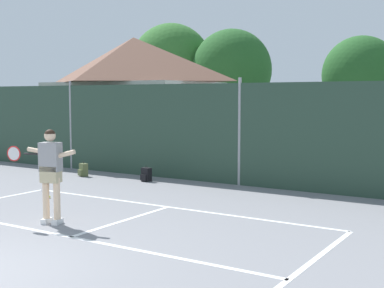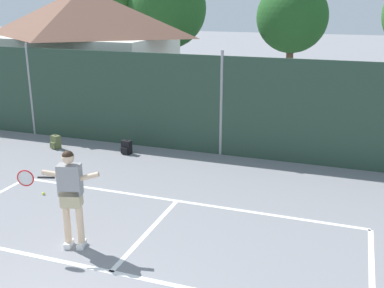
# 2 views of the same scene
# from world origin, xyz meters

# --- Properties ---
(chainlink_fence) EXTENTS (26.09, 0.09, 3.01)m
(chainlink_fence) POSITION_xyz_m (0.00, 9.00, 1.43)
(chainlink_fence) COLOR #284233
(chainlink_fence) RESTS_ON ground
(clubhouse_building) EXTENTS (6.42, 4.62, 4.76)m
(clubhouse_building) POSITION_xyz_m (-6.24, 12.16, 2.47)
(clubhouse_building) COLOR silver
(clubhouse_building) RESTS_ON ground
(treeline_backdrop) EXTENTS (25.69, 4.44, 6.65)m
(treeline_backdrop) POSITION_xyz_m (-0.16, 20.63, 3.98)
(treeline_backdrop) COLOR brown
(treeline_backdrop) RESTS_ON ground
(tennis_player) EXTENTS (1.37, 0.55, 1.85)m
(tennis_player) POSITION_xyz_m (-1.04, 2.99, 1.11)
(tennis_player) COLOR silver
(tennis_player) RESTS_ON ground
(tennis_ball) EXTENTS (0.07, 0.07, 0.07)m
(tennis_ball) POSITION_xyz_m (-3.05, 4.78, 0.03)
(tennis_ball) COLOR #CCE033
(tennis_ball) RESTS_ON ground
(backpack_olive) EXTENTS (0.33, 0.31, 0.46)m
(backpack_olive) POSITION_xyz_m (-4.87, 7.87, 0.19)
(backpack_olive) COLOR #566038
(backpack_olive) RESTS_ON ground
(backpack_black) EXTENTS (0.30, 0.27, 0.46)m
(backpack_black) POSITION_xyz_m (-2.61, 8.12, 0.19)
(backpack_black) COLOR black
(backpack_black) RESTS_ON ground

